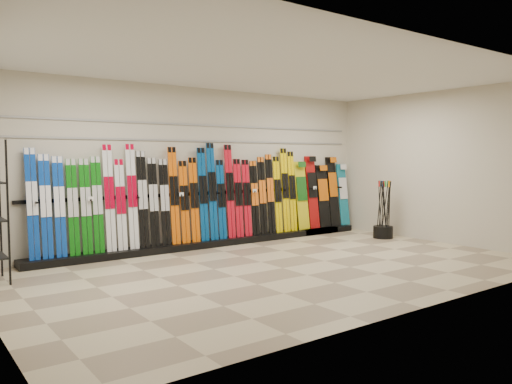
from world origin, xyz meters
TOP-DOWN VIEW (x-y plane):
  - floor at (0.00, 0.00)m, footprint 8.00×8.00m
  - back_wall at (0.00, 2.50)m, footprint 8.00×0.00m
  - right_wall at (4.00, 0.00)m, footprint 0.00×5.00m
  - ceiling at (0.00, 0.00)m, footprint 8.00×8.00m
  - ski_rack_base at (0.22, 2.28)m, footprint 8.00×0.40m
  - skis at (-0.45, 2.31)m, footprint 5.37×0.19m
  - snowboards at (3.07, 2.35)m, footprint 1.57×0.25m
  - pole_bin at (3.50, 0.97)m, footprint 0.41×0.41m
  - ski_poles at (3.51, 0.95)m, footprint 0.35×0.34m
  - slatwall_rail_0 at (0.00, 2.48)m, footprint 7.60×0.02m
  - slatwall_rail_1 at (0.00, 2.48)m, footprint 7.60×0.02m

SIDE VIEW (x-z plane):
  - floor at x=0.00m, z-range 0.00..0.00m
  - ski_rack_base at x=0.22m, z-range 0.00..0.12m
  - pole_bin at x=3.50m, z-range 0.00..0.25m
  - ski_poles at x=3.51m, z-range 0.02..1.20m
  - snowboards at x=3.07m, z-range 0.07..1.66m
  - skis at x=-0.45m, z-range 0.02..1.86m
  - back_wall at x=0.00m, z-range -2.50..5.50m
  - right_wall at x=4.00m, z-range -1.00..4.00m
  - slatwall_rail_0 at x=0.00m, z-range 1.98..2.02m
  - slatwall_rail_1 at x=0.00m, z-range 2.28..2.31m
  - ceiling at x=0.00m, z-range 3.00..3.00m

